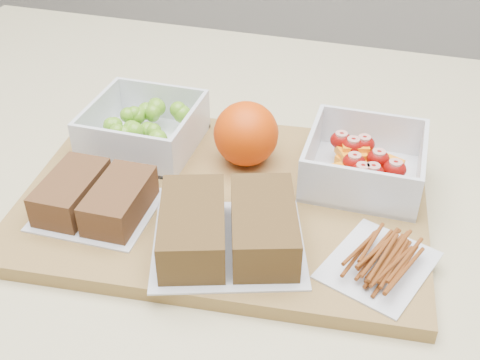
{
  "coord_description": "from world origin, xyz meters",
  "views": [
    {
      "loc": [
        0.15,
        -0.5,
        1.3
      ],
      "look_at": [
        0.0,
        0.0,
        0.93
      ],
      "focal_mm": 45.0,
      "sensor_mm": 36.0,
      "label": 1
    }
  ],
  "objects_px": {
    "cutting_board": "(225,198)",
    "sandwich_bag_left": "(96,197)",
    "sandwich_bag_center": "(228,227)",
    "pretzel_bag": "(380,257)",
    "orange": "(246,134)",
    "fruit_container": "(364,164)",
    "grape_container": "(145,128)"
  },
  "relations": [
    {
      "from": "fruit_container",
      "to": "orange",
      "type": "height_order",
      "value": "orange"
    },
    {
      "from": "grape_container",
      "to": "sandwich_bag_left",
      "type": "bearing_deg",
      "value": -88.6
    },
    {
      "from": "sandwich_bag_center",
      "to": "pretzel_bag",
      "type": "xyz_separation_m",
      "value": [
        0.14,
        0.01,
        -0.01
      ]
    },
    {
      "from": "grape_container",
      "to": "sandwich_bag_left",
      "type": "relative_size",
      "value": 1.04
    },
    {
      "from": "pretzel_bag",
      "to": "sandwich_bag_left",
      "type": "bearing_deg",
      "value": 179.99
    },
    {
      "from": "orange",
      "to": "pretzel_bag",
      "type": "xyz_separation_m",
      "value": [
        0.16,
        -0.13,
        -0.03
      ]
    },
    {
      "from": "cutting_board",
      "to": "grape_container",
      "type": "bearing_deg",
      "value": 145.72
    },
    {
      "from": "cutting_board",
      "to": "sandwich_bag_center",
      "type": "bearing_deg",
      "value": -75.38
    },
    {
      "from": "orange",
      "to": "cutting_board",
      "type": "bearing_deg",
      "value": -94.44
    },
    {
      "from": "cutting_board",
      "to": "pretzel_bag",
      "type": "bearing_deg",
      "value": -26.95
    },
    {
      "from": "cutting_board",
      "to": "fruit_container",
      "type": "xyz_separation_m",
      "value": [
        0.14,
        0.07,
        0.03
      ]
    },
    {
      "from": "fruit_container",
      "to": "sandwich_bag_left",
      "type": "relative_size",
      "value": 1.05
    },
    {
      "from": "sandwich_bag_center",
      "to": "fruit_container",
      "type": "bearing_deg",
      "value": 53.02
    },
    {
      "from": "grape_container",
      "to": "fruit_container",
      "type": "distance_m",
      "value": 0.26
    },
    {
      "from": "orange",
      "to": "sandwich_bag_left",
      "type": "height_order",
      "value": "orange"
    },
    {
      "from": "fruit_container",
      "to": "grape_container",
      "type": "bearing_deg",
      "value": -179.71
    },
    {
      "from": "fruit_container",
      "to": "cutting_board",
      "type": "bearing_deg",
      "value": -154.12
    },
    {
      "from": "sandwich_bag_left",
      "to": "pretzel_bag",
      "type": "distance_m",
      "value": 0.28
    },
    {
      "from": "fruit_container",
      "to": "orange",
      "type": "distance_m",
      "value": 0.13
    },
    {
      "from": "cutting_board",
      "to": "sandwich_bag_left",
      "type": "height_order",
      "value": "sandwich_bag_left"
    },
    {
      "from": "fruit_container",
      "to": "sandwich_bag_left",
      "type": "xyz_separation_m",
      "value": [
        -0.25,
        -0.13,
        -0.0
      ]
    },
    {
      "from": "sandwich_bag_left",
      "to": "orange",
      "type": "bearing_deg",
      "value": 47.2
    },
    {
      "from": "fruit_container",
      "to": "pretzel_bag",
      "type": "relative_size",
      "value": 0.98
    },
    {
      "from": "fruit_container",
      "to": "sandwich_bag_center",
      "type": "distance_m",
      "value": 0.18
    },
    {
      "from": "orange",
      "to": "sandwich_bag_left",
      "type": "relative_size",
      "value": 0.62
    },
    {
      "from": "grape_container",
      "to": "fruit_container",
      "type": "height_order",
      "value": "same"
    },
    {
      "from": "grape_container",
      "to": "pretzel_bag",
      "type": "height_order",
      "value": "grape_container"
    },
    {
      "from": "cutting_board",
      "to": "sandwich_bag_left",
      "type": "bearing_deg",
      "value": -155.84
    },
    {
      "from": "fruit_container",
      "to": "sandwich_bag_left",
      "type": "distance_m",
      "value": 0.28
    },
    {
      "from": "sandwich_bag_left",
      "to": "pretzel_bag",
      "type": "bearing_deg",
      "value": -0.01
    },
    {
      "from": "orange",
      "to": "pretzel_bag",
      "type": "bearing_deg",
      "value": -38.45
    },
    {
      "from": "sandwich_bag_center",
      "to": "pretzel_bag",
      "type": "height_order",
      "value": "sandwich_bag_center"
    }
  ]
}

